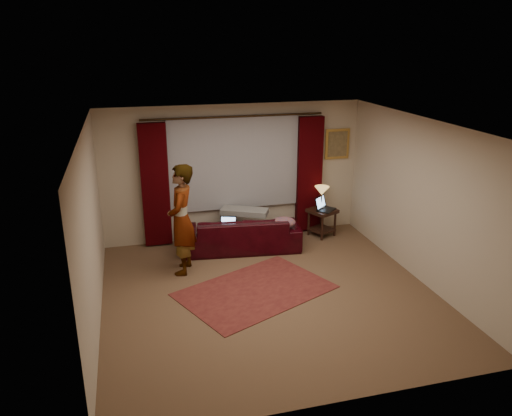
{
  "coord_description": "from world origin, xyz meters",
  "views": [
    {
      "loc": [
        -1.94,
        -6.56,
        3.76
      ],
      "look_at": [
        0.1,
        1.2,
        1.0
      ],
      "focal_mm": 35.0,
      "sensor_mm": 36.0,
      "label": 1
    }
  ],
  "objects": [
    {
      "name": "floor",
      "position": [
        0.0,
        0.0,
        -0.01
      ],
      "size": [
        5.0,
        5.0,
        0.01
      ],
      "primitive_type": "cube",
      "color": "brown",
      "rests_on": "ground"
    },
    {
      "name": "ceiling",
      "position": [
        0.0,
        0.0,
        2.6
      ],
      "size": [
        5.0,
        5.0,
        0.02
      ],
      "primitive_type": "cube",
      "color": "silver",
      "rests_on": "ground"
    },
    {
      "name": "wall_back",
      "position": [
        0.0,
        2.5,
        1.3
      ],
      "size": [
        5.0,
        0.02,
        2.6
      ],
      "primitive_type": "cube",
      "color": "#C2B299",
      "rests_on": "ground"
    },
    {
      "name": "wall_front",
      "position": [
        0.0,
        -2.5,
        1.3
      ],
      "size": [
        5.0,
        0.02,
        2.6
      ],
      "primitive_type": "cube",
      "color": "#C2B299",
      "rests_on": "ground"
    },
    {
      "name": "wall_left",
      "position": [
        -2.5,
        0.0,
        1.3
      ],
      "size": [
        0.02,
        5.0,
        2.6
      ],
      "primitive_type": "cube",
      "color": "#C2B299",
      "rests_on": "ground"
    },
    {
      "name": "wall_right",
      "position": [
        2.5,
        0.0,
        1.3
      ],
      "size": [
        0.02,
        5.0,
        2.6
      ],
      "primitive_type": "cube",
      "color": "#C2B299",
      "rests_on": "ground"
    },
    {
      "name": "sheer_curtain",
      "position": [
        0.0,
        2.44,
        1.5
      ],
      "size": [
        2.5,
        0.05,
        1.8
      ],
      "primitive_type": "cube",
      "color": "#95959C",
      "rests_on": "wall_back"
    },
    {
      "name": "drape_left",
      "position": [
        -1.5,
        2.39,
        1.18
      ],
      "size": [
        0.5,
        0.14,
        2.3
      ],
      "primitive_type": "cube",
      "color": "black",
      "rests_on": "floor"
    },
    {
      "name": "drape_right",
      "position": [
        1.5,
        2.39,
        1.18
      ],
      "size": [
        0.5,
        0.14,
        2.3
      ],
      "primitive_type": "cube",
      "color": "black",
      "rests_on": "floor"
    },
    {
      "name": "curtain_rod",
      "position": [
        0.0,
        2.39,
        2.38
      ],
      "size": [
        0.04,
        0.04,
        3.4
      ],
      "primitive_type": "cylinder",
      "color": "#312111",
      "rests_on": "wall_back"
    },
    {
      "name": "picture_frame",
      "position": [
        2.1,
        2.47,
        1.75
      ],
      "size": [
        0.5,
        0.04,
        0.6
      ],
      "primitive_type": "cube",
      "color": "#BF913F",
      "rests_on": "wall_back"
    },
    {
      "name": "sofa",
      "position": [
        -0.02,
        1.82,
        0.43
      ],
      "size": [
        2.24,
        1.17,
        0.87
      ],
      "primitive_type": "imported",
      "rotation": [
        0.0,
        0.0,
        3.03
      ],
      "color": "black",
      "rests_on": "floor"
    },
    {
      "name": "throw_blanket",
      "position": [
        0.11,
        2.07,
        0.88
      ],
      "size": [
        0.94,
        0.7,
        0.1
      ],
      "primitive_type": "cube",
      "rotation": [
        0.0,
        0.0,
        -0.46
      ],
      "color": "gray",
      "rests_on": "sofa"
    },
    {
      "name": "clothing_pile",
      "position": [
        0.71,
        1.57,
        0.53
      ],
      "size": [
        0.56,
        0.5,
        0.2
      ],
      "primitive_type": "ellipsoid",
      "rotation": [
        0.0,
        0.0,
        -0.34
      ],
      "color": "#7F515D",
      "rests_on": "sofa"
    },
    {
      "name": "laptop_sofa",
      "position": [
        -0.29,
        1.75,
        0.54
      ],
      "size": [
        0.38,
        0.4,
        0.21
      ],
      "primitive_type": null,
      "rotation": [
        0.0,
        0.0,
        -0.31
      ],
      "color": "black",
      "rests_on": "sofa"
    },
    {
      "name": "area_rug",
      "position": [
        -0.18,
        0.16,
        0.01
      ],
      "size": [
        2.67,
        2.3,
        0.01
      ],
      "primitive_type": "cube",
      "rotation": [
        0.0,
        0.0,
        0.43
      ],
      "color": "maroon",
      "rests_on": "floor"
    },
    {
      "name": "end_table",
      "position": [
        1.68,
        2.06,
        0.27
      ],
      "size": [
        0.63,
        0.63,
        0.55
      ],
      "primitive_type": "cube",
      "rotation": [
        0.0,
        0.0,
        0.43
      ],
      "color": "black",
      "rests_on": "floor"
    },
    {
      "name": "tiffany_lamp",
      "position": [
        1.67,
        2.11,
        0.78
      ],
      "size": [
        0.4,
        0.4,
        0.45
      ],
      "primitive_type": null,
      "rotation": [
        0.0,
        0.0,
        0.61
      ],
      "color": "olive",
      "rests_on": "end_table"
    },
    {
      "name": "laptop_table",
      "position": [
        1.73,
        1.99,
        0.68
      ],
      "size": [
        0.54,
        0.54,
        0.27
      ],
      "primitive_type": null,
      "rotation": [
        0.0,
        0.0,
        0.73
      ],
      "color": "black",
      "rests_on": "end_table"
    },
    {
      "name": "person",
      "position": [
        -1.18,
        1.15,
        0.93
      ],
      "size": [
        0.67,
        0.67,
        1.86
      ],
      "primitive_type": "imported",
      "rotation": [
        0.0,
        0.0,
        -1.85
      ],
      "color": "gray",
      "rests_on": "floor"
    }
  ]
}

